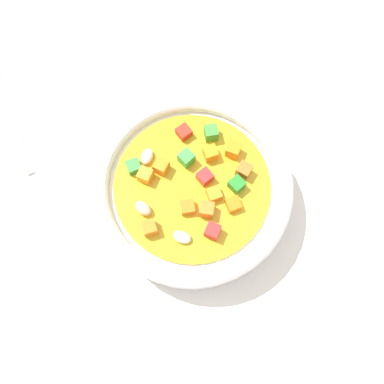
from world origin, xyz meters
The scene contains 3 objects.
ground_plane centered at (0.00, 0.00, -1.00)cm, with size 140.00×140.00×2.00cm, color silver.
soup_bowl_main centered at (0.00, 0.00, 2.82)cm, with size 18.66×18.66×5.74cm.
spoon centered at (-17.71, 0.99, 0.45)cm, with size 14.34×19.57×0.92cm.
Camera 1 is at (2.25, -12.61, 41.75)cm, focal length 40.20 mm.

